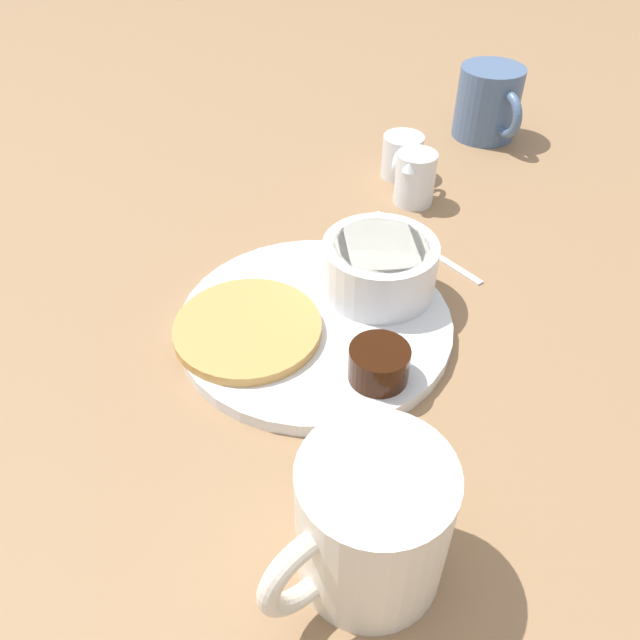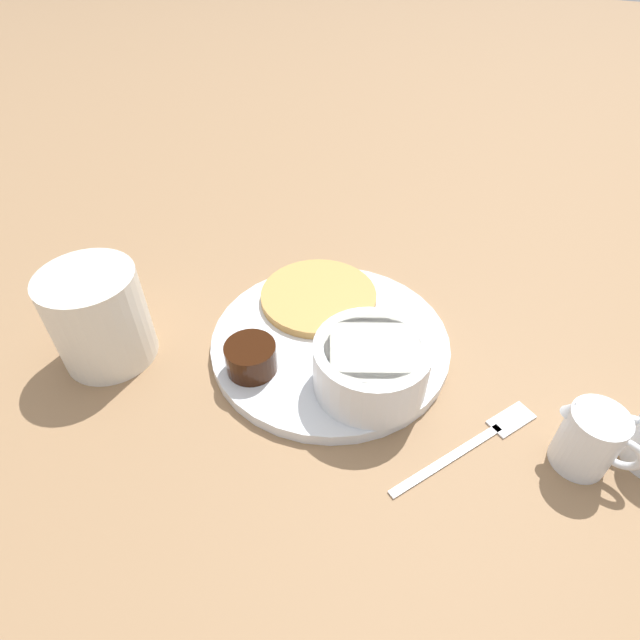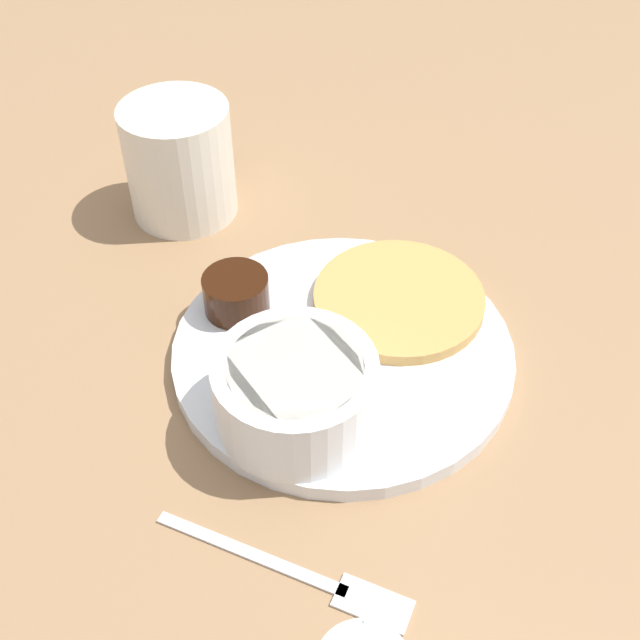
% 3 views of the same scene
% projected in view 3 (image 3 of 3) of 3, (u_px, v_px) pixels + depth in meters
% --- Properties ---
extents(ground_plane, '(4.00, 4.00, 0.00)m').
position_uv_depth(ground_plane, '(343.00, 357.00, 0.55)').
color(ground_plane, '#93704C').
extents(plate, '(0.23, 0.23, 0.01)m').
position_uv_depth(plate, '(343.00, 351.00, 0.55)').
color(plate, white).
rests_on(plate, ground_plane).
extents(pancake_stack, '(0.12, 0.12, 0.01)m').
position_uv_depth(pancake_stack, '(399.00, 299.00, 0.57)').
color(pancake_stack, tan).
rests_on(pancake_stack, plate).
extents(bowl, '(0.10, 0.10, 0.05)m').
position_uv_depth(bowl, '(295.00, 390.00, 0.48)').
color(bowl, white).
rests_on(bowl, plate).
extents(syrup_cup, '(0.05, 0.05, 0.03)m').
position_uv_depth(syrup_cup, '(236.00, 294.00, 0.56)').
color(syrup_cup, black).
rests_on(syrup_cup, plate).
extents(butter_ramekin, '(0.05, 0.05, 0.04)m').
position_uv_depth(butter_ramekin, '(268.00, 408.00, 0.49)').
color(butter_ramekin, white).
rests_on(butter_ramekin, plate).
extents(coffee_mug, '(0.11, 0.09, 0.09)m').
position_uv_depth(coffee_mug, '(181.00, 159.00, 0.64)').
color(coffee_mug, silver).
rests_on(coffee_mug, ground_plane).
extents(fork, '(0.10, 0.13, 0.00)m').
position_uv_depth(fork, '(311.00, 577.00, 0.43)').
color(fork, silver).
rests_on(fork, ground_plane).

